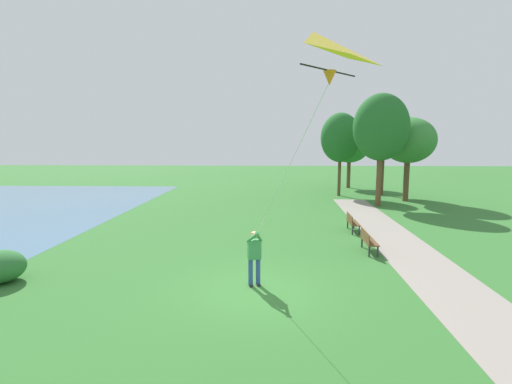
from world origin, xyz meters
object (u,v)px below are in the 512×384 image
(flying_kite, at_px, (314,63))
(tree_behind_path, at_px, (340,138))
(tree_treeline_left, at_px, (408,141))
(person_kite_flyer, at_px, (255,253))
(tree_treeline_center, at_px, (381,128))
(tree_horizon_far, at_px, (350,146))
(lakeside_shrub, at_px, (0,267))
(park_bench_near_walkway, at_px, (368,240))
(park_bench_far_walkway, at_px, (352,221))
(tree_lakeside_far, at_px, (384,135))

(flying_kite, height_order, tree_behind_path, tree_behind_path)
(tree_behind_path, bearing_deg, flying_kite, -101.64)
(flying_kite, distance_m, tree_treeline_left, 24.18)
(person_kite_flyer, relative_size, tree_treeline_center, 0.24)
(tree_horizon_far, height_order, tree_treeline_left, tree_treeline_left)
(person_kite_flyer, distance_m, tree_behind_path, 21.17)
(tree_horizon_far, bearing_deg, flying_kite, -103.09)
(tree_treeline_center, bearing_deg, lakeside_shrub, -137.37)
(park_bench_near_walkway, distance_m, park_bench_far_walkway, 3.50)
(tree_treeline_center, bearing_deg, person_kite_flyer, -118.45)
(park_bench_near_walkway, relative_size, tree_treeline_center, 0.20)
(tree_horizon_far, xyz_separation_m, tree_lakeside_far, (1.79, -4.82, 0.98))
(person_kite_flyer, height_order, tree_lakeside_far, tree_lakeside_far)
(person_kite_flyer, relative_size, tree_behind_path, 0.27)
(person_kite_flyer, relative_size, tree_horizon_far, 0.32)
(park_bench_near_walkway, relative_size, tree_behind_path, 0.22)
(tree_treeline_left, bearing_deg, tree_lakeside_far, 103.33)
(tree_treeline_left, height_order, lakeside_shrub, tree_treeline_left)
(person_kite_flyer, bearing_deg, park_bench_near_walkway, 40.03)
(tree_lakeside_far, distance_m, lakeside_shrub, 27.78)
(person_kite_flyer, height_order, flying_kite, flying_kite)
(flying_kite, distance_m, tree_treeline_center, 21.05)
(park_bench_near_walkway, height_order, tree_horizon_far, tree_horizon_far)
(tree_horizon_far, bearing_deg, person_kite_flyer, -107.91)
(person_kite_flyer, height_order, lakeside_shrub, person_kite_flyer)
(park_bench_far_walkway, distance_m, tree_treeline_left, 12.40)
(tree_behind_path, relative_size, tree_treeline_left, 1.09)
(park_bench_near_walkway, distance_m, tree_behind_path, 16.78)
(tree_behind_path, distance_m, tree_lakeside_far, 3.81)
(tree_horizon_far, relative_size, tree_lakeside_far, 0.79)
(flying_kite, relative_size, tree_horizon_far, 0.94)
(person_kite_flyer, height_order, park_bench_far_walkway, person_kite_flyer)
(park_bench_far_walkway, height_order, tree_behind_path, tree_behind_path)
(flying_kite, xyz_separation_m, tree_lakeside_far, (8.85, 25.54, -0.62))
(person_kite_flyer, height_order, tree_treeline_left, tree_treeline_left)
(tree_behind_path, distance_m, tree_treeline_center, 5.31)
(flying_kite, xyz_separation_m, tree_treeline_left, (9.65, 22.15, -1.11))
(park_bench_near_walkway, relative_size, tree_lakeside_far, 0.21)
(tree_horizon_far, bearing_deg, tree_treeline_center, -90.69)
(park_bench_far_walkway, xyz_separation_m, tree_treeline_left, (6.22, 9.94, 4.05))
(park_bench_near_walkway, xyz_separation_m, park_bench_far_walkway, (0.12, 3.50, 0.00))
(tree_treeline_center, height_order, tree_lakeside_far, tree_treeline_center)
(tree_behind_path, xyz_separation_m, tree_horizon_far, (1.95, 5.54, -0.74))
(tree_lakeside_far, bearing_deg, park_bench_far_walkway, -112.08)
(tree_behind_path, xyz_separation_m, tree_treeline_left, (4.54, -2.68, -0.25))
(tree_horizon_far, bearing_deg, lakeside_shrub, -122.73)
(person_kite_flyer, relative_size, tree_lakeside_far, 0.25)
(flying_kite, bearing_deg, tree_behind_path, 78.36)
(park_bench_near_walkway, xyz_separation_m, tree_behind_path, (1.80, 16.12, 4.30))
(tree_treeline_left, bearing_deg, person_kite_flyer, -122.14)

